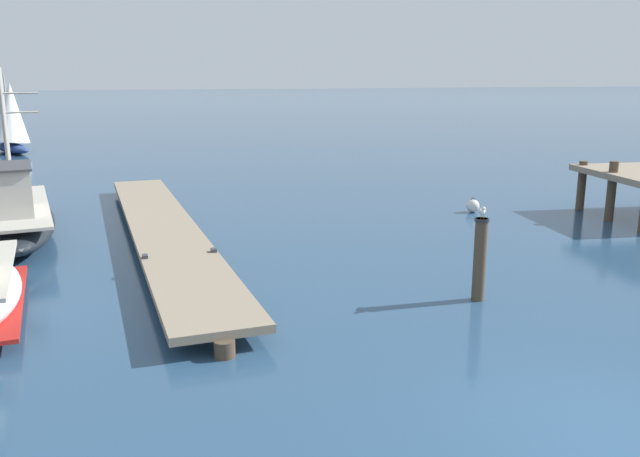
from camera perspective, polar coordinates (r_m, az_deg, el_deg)
The scene contains 7 objects.
ground_plane at distance 9.68m, azimuth 24.75°, elevation -16.36°, with size 400.00×400.00×0.00m, color navy.
floating_dock at distance 18.96m, azimuth -13.51°, elevation 0.05°, with size 2.51×16.99×0.53m.
fishing_boat_1 at distance 20.53m, azimuth -25.14°, elevation 1.06°, with size 3.02×7.92×6.57m.
mooring_piling at distance 13.86m, azimuth 13.75°, elevation -2.51°, with size 0.30×0.30×1.74m.
perched_seagull at distance 13.63m, azimuth 13.97°, elevation 1.48°, with size 0.23×0.36×0.26m.
mooring_buoy at distance 22.84m, azimuth 13.18°, elevation 1.92°, with size 0.44×0.44×0.51m.
distant_sailboat at distance 43.00m, azimuth -25.41°, elevation 8.71°, with size 3.35×4.59×4.59m.
Camera 1 is at (-5.99, -6.06, 4.59)m, focal length 36.73 mm.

